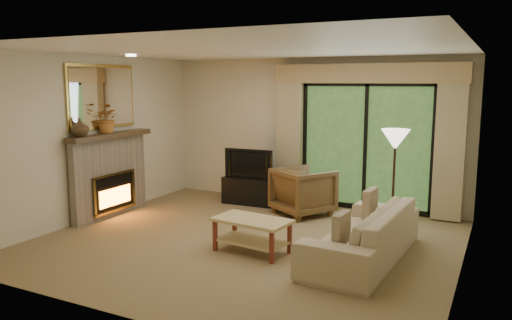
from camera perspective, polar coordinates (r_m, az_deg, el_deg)
The scene contains 22 objects.
floor at distance 7.00m, azimuth -1.12°, elevation -9.27°, with size 5.50×5.50×0.00m, color olive.
ceiling at distance 6.66m, azimuth -1.19°, elevation 12.48°, with size 5.50×5.50×0.00m, color white.
wall_back at distance 8.98m, azimuth 6.35°, elevation 3.23°, with size 5.00×5.00×0.00m, color beige.
wall_front at distance 4.68m, azimuth -15.66°, elevation -2.39°, with size 5.00×5.00×0.00m, color beige.
wall_left at distance 8.35m, azimuth -18.09°, elevation 2.40°, with size 5.00×5.00×0.00m, color beige.
wall_right at distance 5.95m, azimuth 22.94°, elevation -0.38°, with size 5.00×5.00×0.00m, color beige.
fireplace at distance 8.50m, azimuth -16.37°, elevation -1.60°, with size 0.24×1.70×1.37m, color gray, non-canonical shape.
mirror at distance 8.42m, azimuth -17.18°, elevation 6.94°, with size 0.07×1.45×1.02m, color tan, non-canonical shape.
sliding_door at distance 8.66m, azimuth 12.42°, elevation 1.53°, with size 2.26×0.10×2.16m, color black, non-canonical shape.
curtain_left at distance 8.97m, azimuth 3.88°, elevation 2.62°, with size 0.45×0.18×2.35m, color tan.
curtain_right at distance 8.31m, azimuth 21.30°, elevation 1.51°, with size 0.45×0.18×2.35m, color tan.
cornice at distance 8.50m, azimuth 12.55°, elevation 9.64°, with size 3.20×0.24×0.32m, color tan.
media_console at distance 9.03m, azimuth -0.62°, elevation -3.49°, with size 0.97×0.44×0.48m, color black.
tv at distance 8.93m, azimuth -0.63°, elevation -0.33°, with size 0.91×0.12×0.52m, color black.
armchair at distance 8.31m, azimuth 5.42°, elevation -3.57°, with size 0.83×0.86×0.78m, color brown.
sofa at distance 6.40m, azimuth 12.07°, elevation -8.16°, with size 2.27×0.89×0.66m, color tan.
pillow_near at distance 5.75m, azimuth 9.72°, elevation -7.75°, with size 0.10×0.36×0.36m, color #4E3B20.
pillow_far at distance 6.97m, azimuth 12.91°, elevation -4.83°, with size 0.10×0.39×0.39m, color #4E3B20.
coffee_table at distance 6.52m, azimuth -0.45°, elevation -8.61°, with size 0.98×0.54×0.44m, color tan, non-canonical shape.
floor_lamp at distance 7.49m, azimuth 15.44°, elevation -2.39°, with size 0.41×0.41×1.52m, color white, non-canonical shape.
vase at distance 7.95m, azimuth -19.50°, elevation 3.55°, with size 0.27×0.27×0.28m, color #41301D.
branches at distance 8.35m, azimuth -16.64°, elevation 4.60°, with size 0.43×0.37×0.48m, color #B6702E.
Camera 1 is at (3.12, -5.87, 2.20)m, focal length 35.00 mm.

